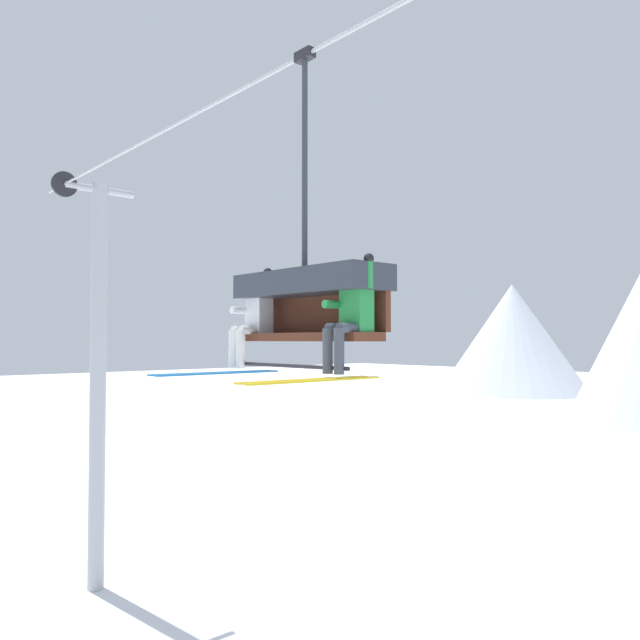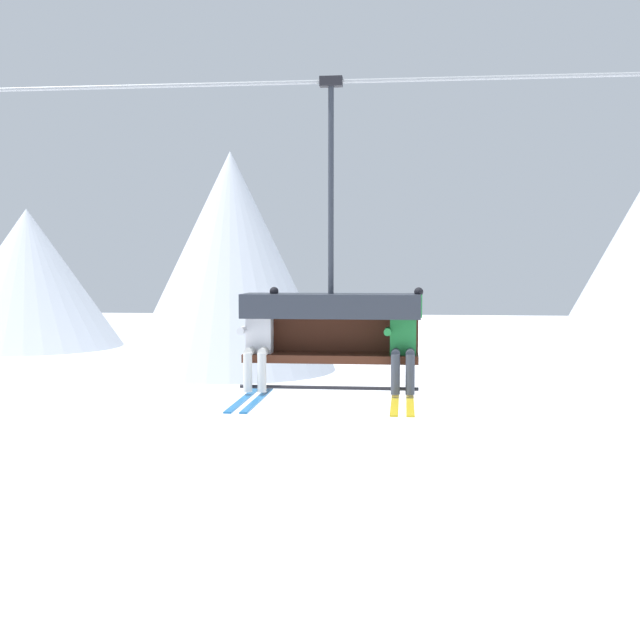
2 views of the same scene
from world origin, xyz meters
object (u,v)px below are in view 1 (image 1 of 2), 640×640
lift_tower_near (97,374)px  skier_white (252,319)px  skier_green (349,315)px  chairlift_chair (309,292)px

lift_tower_near → skier_white: (7.39, -0.92, 1.04)m
lift_tower_near → skier_green: 9.30m
lift_tower_near → chairlift_chair: size_ratio=2.44×
lift_tower_near → skier_white: size_ratio=5.48×
lift_tower_near → skier_green: size_ratio=5.48×
lift_tower_near → skier_green: bearing=-5.7°
lift_tower_near → chairlift_chair: bearing=-4.9°
skier_green → chairlift_chair: bearing=166.7°
chairlift_chair → skier_green: (0.90, -0.21, -0.31)m
lift_tower_near → chairlift_chair: 8.43m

